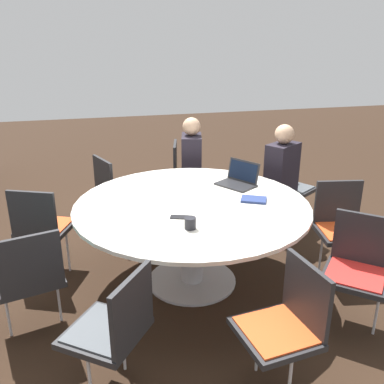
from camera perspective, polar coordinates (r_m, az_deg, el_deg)
The scene contains 17 objects.
ground_plane at distance 3.89m, azimuth 0.00°, elevation -11.77°, with size 16.00×16.00×0.00m, color black.
conference_table at distance 3.60m, azimuth 0.00°, elevation -3.49°, with size 1.95×1.95×0.75m.
chair_0 at distance 4.90m, azimuth 12.50°, elevation 1.33°, with size 0.59×0.60×0.85m.
chair_1 at distance 5.16m, azimuth -0.82°, elevation 2.80°, with size 0.53×0.51×0.85m.
chair_2 at distance 4.68m, azimuth -10.20°, elevation 0.55°, with size 0.56×0.55×0.85m.
chair_3 at distance 3.99m, azimuth -19.39°, elevation -3.94°, with size 0.56×0.57×0.85m.
chair_4 at distance 3.23m, azimuth -20.82°, elevation -10.15°, with size 0.52×0.53×0.85m.
chair_5 at distance 2.61m, azimuth -10.34°, elevation -17.03°, with size 0.60×0.60×0.85m.
chair_6 at distance 2.66m, azimuth 12.41°, elevation -16.37°, with size 0.49×0.48×0.85m.
chair_7 at distance 3.37m, azimuth 21.22°, elevation -8.93°, with size 0.61×0.61×0.85m.
chair_8 at distance 4.01m, azimuth 19.29°, elevation -3.85°, with size 0.49×0.51×0.85m.
person_0 at distance 4.61m, azimuth 12.02°, elevation 2.68°, with size 0.38×0.42×1.20m.
person_1 at distance 4.87m, azimuth 0.11°, elevation 4.13°, with size 0.40×0.32×1.20m.
laptop at distance 3.99m, azimuth 6.26°, elevation 1.72°, with size 0.42×0.40×0.21m.
spiral_notebook at distance 3.63m, azimuth 8.24°, elevation -1.00°, with size 0.23×0.25×0.02m.
coffee_cup at distance 3.08m, azimuth -0.24°, elevation -4.17°, with size 0.09×0.09×0.09m.
cell_phone at distance 3.28m, azimuth -1.70°, elevation -3.36°, with size 0.11×0.16×0.01m.
Camera 1 is at (-3.19, 0.78, 2.09)m, focal length 40.00 mm.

